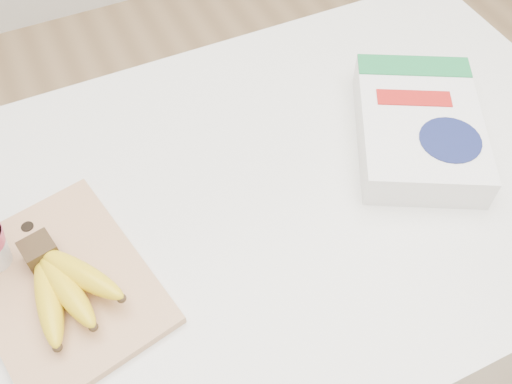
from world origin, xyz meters
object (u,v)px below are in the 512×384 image
table (279,302)px  cereal_box (418,127)px  bananas (63,284)px  cutting_board (63,285)px

table → cereal_box: 0.55m
bananas → table: bearing=7.7°
cutting_board → bananas: size_ratio=1.66×
bananas → cereal_box: (0.65, 0.05, -0.01)m
cutting_board → bananas: bananas is taller
table → cutting_board: 0.61m
table → cereal_box: size_ratio=3.28×
bananas → cereal_box: bananas is taller
table → bananas: (-0.40, -0.05, 0.50)m
table → cereal_box: cereal_box is taller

